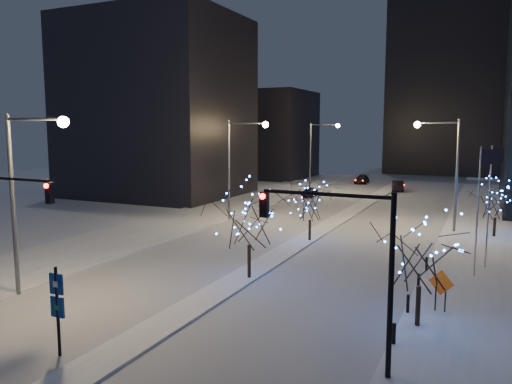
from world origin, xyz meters
The scene contains 25 objects.
ground centered at (0.00, 0.00, 0.00)m, with size 160.00×160.00×0.00m, color white.
road centered at (0.00, 35.00, 0.01)m, with size 20.00×130.00×0.02m, color silver.
median centered at (0.00, 30.00, 0.07)m, with size 2.00×80.00×0.15m, color white.
east_sidewalk centered at (15.00, 20.00, 0.07)m, with size 10.00×90.00×0.15m, color white.
west_sidewalk centered at (-14.00, 20.00, 0.07)m, with size 8.00×90.00×0.15m, color white.
filler_west_near centered at (-28.00, 40.00, 12.00)m, with size 22.00×18.00×24.00m, color black.
filler_west_far centered at (-26.00, 70.00, 8.00)m, with size 18.00×16.00×16.00m, color black.
horizon_block centered at (6.00, 92.00, 21.00)m, with size 24.00×14.00×42.00m, color black.
street_lamp_w_near centered at (-8.94, 2.00, 6.50)m, with size 4.40×0.56×10.00m.
street_lamp_w_mid centered at (-8.94, 27.00, 6.50)m, with size 4.40×0.56×10.00m.
street_lamp_w_far centered at (-8.94, 52.00, 6.50)m, with size 4.40×0.56×10.00m.
street_lamp_east centered at (10.08, 30.00, 6.45)m, with size 3.90×0.56×10.00m.
traffic_signal_west centered at (-8.44, 0.00, 4.76)m, with size 5.26×0.43×7.00m.
traffic_signal_east centered at (8.94, 1.00, 4.76)m, with size 5.26×0.43×7.00m.
flagpoles centered at (13.37, 17.25, 4.80)m, with size 1.35×2.60×8.00m.
bollards centered at (10.20, 10.00, 0.60)m, with size 0.16×12.16×0.90m.
car_near centered at (-8.17, 46.59, 0.64)m, with size 1.52×3.79×1.29m, color black.
car_mid centered at (1.50, 58.42, 0.79)m, with size 1.67×4.79×1.58m, color black.
car_far centered at (-5.60, 65.92, 0.68)m, with size 1.91×4.70×1.36m, color black.
holiday_tree_median_near centered at (0.50, 9.95, 3.98)m, with size 5.88×5.88×6.00m.
holiday_tree_median_far centered at (0.50, 21.32, 3.27)m, with size 4.92×4.92×4.88m.
holiday_tree_plaza_near centered at (10.84, 6.51, 3.56)m, with size 4.97×4.97×5.26m.
holiday_tree_plaza_far centered at (14.20, 29.23, 3.32)m, with size 5.60×5.60×5.07m.
wayfinding_sign centered at (-2.00, -2.64, 2.30)m, with size 0.66×0.13×3.74m.
construction_sign centered at (11.64, 8.82, 1.43)m, with size 1.23×0.47×2.13m.
Camera 1 is at (13.44, -16.76, 9.26)m, focal length 35.00 mm.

